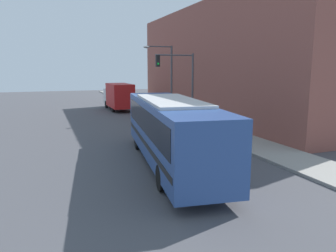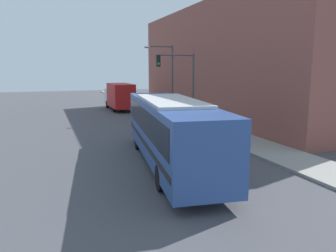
% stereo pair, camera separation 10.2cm
% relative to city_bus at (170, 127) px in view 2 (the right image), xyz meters
% --- Properties ---
extents(ground_plane, '(120.00, 120.00, 0.00)m').
position_rel_city_bus_xyz_m(ground_plane, '(0.41, -1.76, -1.94)').
color(ground_plane, '#47474C').
extents(sidewalk, '(2.96, 70.00, 0.14)m').
position_rel_city_bus_xyz_m(sidewalk, '(6.39, 18.24, -1.87)').
color(sidewalk, gray).
rests_on(sidewalk, ground_plane).
extents(building_facade, '(6.00, 29.82, 10.71)m').
position_rel_city_bus_xyz_m(building_facade, '(10.87, 14.15, 3.42)').
color(building_facade, brown).
rests_on(building_facade, ground_plane).
extents(city_bus, '(4.20, 12.16, 3.34)m').
position_rel_city_bus_xyz_m(city_bus, '(0.00, 0.00, 0.00)').
color(city_bus, '#2D4C8C').
rests_on(city_bus, ground_plane).
extents(delivery_truck, '(2.28, 7.00, 3.06)m').
position_rel_city_bus_xyz_m(delivery_truck, '(2.30, 22.57, -0.27)').
color(delivery_truck, '#B21919').
rests_on(delivery_truck, ground_plane).
extents(fire_hydrant, '(0.24, 0.33, 0.76)m').
position_rel_city_bus_xyz_m(fire_hydrant, '(5.51, 2.03, -1.41)').
color(fire_hydrant, gold).
rests_on(fire_hydrant, sidewalk).
extents(traffic_light_pole, '(3.28, 0.35, 5.82)m').
position_rel_city_bus_xyz_m(traffic_light_pole, '(4.60, 9.62, 2.17)').
color(traffic_light_pole, '#47474C').
rests_on(traffic_light_pole, sidewalk).
extents(parking_meter, '(0.14, 0.14, 1.37)m').
position_rel_city_bus_xyz_m(parking_meter, '(5.51, 9.07, -0.87)').
color(parking_meter, '#47474C').
rests_on(parking_meter, sidewalk).
extents(street_lamp, '(2.85, 0.28, 6.73)m').
position_rel_city_bus_xyz_m(street_lamp, '(5.35, 14.58, 2.27)').
color(street_lamp, '#47474C').
rests_on(street_lamp, sidewalk).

